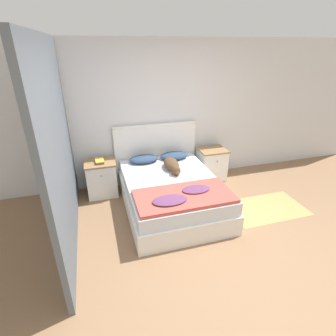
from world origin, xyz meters
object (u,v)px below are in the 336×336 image
object	(u,v)px
nightstand_right	(211,164)
pillow_right	(174,155)
nightstand_left	(102,178)
pillow_left	(144,159)
dog	(172,165)
book_stack	(99,161)
bed	(171,193)

from	to	relation	value
nightstand_right	pillow_right	distance (m)	0.81
nightstand_left	pillow_left	world-z (taller)	pillow_left
nightstand_right	dog	size ratio (longest dim) A/B	0.96
pillow_left	book_stack	size ratio (longest dim) A/B	2.18
bed	nightstand_right	bearing A→B (deg)	35.44
bed	dog	xyz separation A→B (m)	(0.11, 0.33, 0.35)
nightstand_left	book_stack	distance (m)	0.34
pillow_left	pillow_right	size ratio (longest dim) A/B	1.00
nightstand_right	book_stack	xyz separation A→B (m)	(-2.10, -0.02, 0.34)
nightstand_left	nightstand_right	distance (m)	2.10
bed	nightstand_right	distance (m)	1.29
pillow_right	pillow_left	bearing A→B (deg)	180.00
bed	dog	world-z (taller)	dog
bed	nightstand_left	xyz separation A→B (m)	(-1.05, 0.75, 0.06)
dog	book_stack	size ratio (longest dim) A/B	2.75
bed	pillow_left	distance (m)	0.88
bed	nightstand_right	size ratio (longest dim) A/B	3.11
nightstand_left	dog	size ratio (longest dim) A/B	0.96
pillow_right	dog	bearing A→B (deg)	-111.86
bed	nightstand_left	size ratio (longest dim) A/B	3.11
nightstand_left	nightstand_right	world-z (taller)	same
nightstand_left	pillow_left	distance (m)	0.81
pillow_right	dog	distance (m)	0.47
dog	book_stack	xyz separation A→B (m)	(-1.16, 0.40, 0.05)
nightstand_right	pillow_right	bearing A→B (deg)	178.73
pillow_right	dog	xyz separation A→B (m)	(-0.18, -0.44, 0.02)
bed	nightstand_left	bearing A→B (deg)	144.56
nightstand_left	book_stack	bearing A→B (deg)	-89.93
pillow_right	dog	size ratio (longest dim) A/B	0.80
nightstand_right	bed	bearing A→B (deg)	-144.56
nightstand_right	book_stack	size ratio (longest dim) A/B	2.65
nightstand_left	dog	xyz separation A→B (m)	(1.16, -0.42, 0.29)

